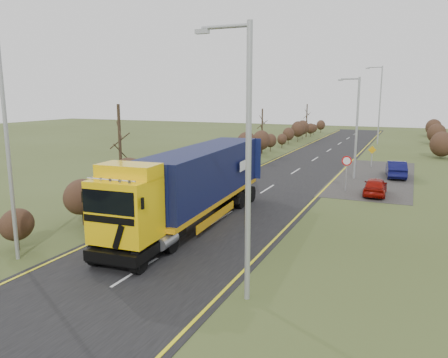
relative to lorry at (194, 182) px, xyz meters
name	(u,v)px	position (x,y,z in m)	size (l,w,h in m)	color
ground	(187,240)	(0.80, -2.37, -2.24)	(160.00, 160.00, 0.00)	#3E4A1F
road	(258,195)	(0.80, 7.63, -2.23)	(8.00, 120.00, 0.02)	black
layby	(374,177)	(7.30, 17.63, -2.23)	(6.00, 18.00, 0.02)	#292724
lane_markings	(256,196)	(0.80, 7.32, -2.21)	(7.52, 116.00, 0.01)	yellow
hedgerow	(163,170)	(-5.20, 5.52, -0.62)	(2.24, 102.04, 6.05)	#301E15
lorry	(194,182)	(0.00, 0.00, 0.00)	(3.07, 14.30, 3.95)	black
car_red_hatchback	(375,187)	(7.94, 10.67, -1.64)	(1.42, 3.52, 1.20)	maroon
car_blue_sedan	(396,169)	(8.93, 18.10, -1.57)	(1.42, 4.08, 1.35)	#0B0C3F
streetlight_near	(245,154)	(5.29, -6.73, 2.55)	(1.86, 0.18, 8.71)	#A0A3A5
streetlight_mid	(356,124)	(5.81, 16.20, 2.09)	(1.70, 0.18, 7.92)	#A0A3A5
streetlight_far	(379,101)	(5.42, 43.13, 3.49)	(2.18, 0.21, 10.32)	#A0A3A5
left_pole	(8,149)	(-4.40, -7.16, 2.26)	(0.16, 0.16, 9.00)	#A0A3A5
speed_sign	(346,166)	(5.94, 11.28, -0.51)	(0.68, 0.10, 2.45)	#A0A3A5
warning_board	(372,154)	(6.60, 22.93, -1.05)	(0.74, 0.11, 1.95)	#A0A3A5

